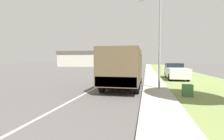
{
  "coord_description": "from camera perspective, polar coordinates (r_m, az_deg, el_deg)",
  "views": [
    {
      "loc": [
        3.87,
        -0.26,
        2.1
      ],
      "look_at": [
        0.85,
        14.84,
        1.27
      ],
      "focal_mm": 28.0,
      "sensor_mm": 36.0,
      "label": 1
    }
  ],
  "objects": [
    {
      "name": "building_distant",
      "position": [
        66.1,
        -10.18,
        3.61
      ],
      "size": [
        14.57,
        9.84,
        5.48
      ],
      "color": "beige",
      "rests_on": "ground"
    },
    {
      "name": "utility_box",
      "position": [
        11.11,
        23.42,
        -6.13
      ],
      "size": [
        0.55,
        0.45,
        0.7
      ],
      "color": "#3D7042",
      "rests_on": "grass_strip_right"
    },
    {
      "name": "car_second_ahead",
      "position": [
        39.55,
        3.63,
        1.02
      ],
      "size": [
        1.92,
        4.77,
        1.52
      ],
      "color": "black",
      "rests_on": "ground"
    },
    {
      "name": "lane_centre_stripe",
      "position": [
        40.5,
        5.81,
        0.09
      ],
      "size": [
        0.12,
        120.0,
        0.0
      ],
      "color": "silver",
      "rests_on": "ground"
    },
    {
      "name": "grass_strip_right",
      "position": [
        40.63,
        18.41,
        -0.03
      ],
      "size": [
        7.0,
        120.0,
        0.02
      ],
      "color": "olive",
      "rests_on": "ground"
    },
    {
      "name": "sidewalk_right",
      "position": [
        40.32,
        12.19,
        0.11
      ],
      "size": [
        1.8,
        120.0,
        0.12
      ],
      "color": "#ADAAA3",
      "rests_on": "ground"
    },
    {
      "name": "ground_plane",
      "position": [
        40.5,
        5.81,
        0.09
      ],
      "size": [
        180.0,
        180.0,
        0.0
      ],
      "primitive_type": "plane",
      "color": "#565451"
    },
    {
      "name": "car_nearest_ahead",
      "position": [
        28.04,
        6.92,
        0.27
      ],
      "size": [
        1.85,
        4.49,
        1.66
      ],
      "color": "tan",
      "rests_on": "ground"
    },
    {
      "name": "lamp_post",
      "position": [
        13.03,
        14.39,
        11.53
      ],
      "size": [
        1.69,
        0.24,
        6.52
      ],
      "color": "gray",
      "rests_on": "sidewalk_right"
    },
    {
      "name": "pickup_truck",
      "position": [
        21.38,
        20.07,
        -0.41
      ],
      "size": [
        2.04,
        5.8,
        1.77
      ],
      "color": "silver",
      "rests_on": "grass_strip_right"
    },
    {
      "name": "military_truck",
      "position": [
        13.58,
        3.91,
        1.18
      ],
      "size": [
        2.56,
        7.7,
        2.94
      ],
      "color": "#474C38",
      "rests_on": "ground"
    }
  ]
}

